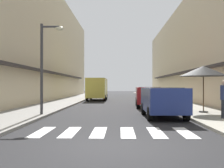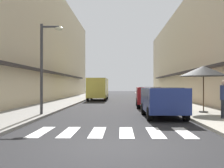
% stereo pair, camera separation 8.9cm
% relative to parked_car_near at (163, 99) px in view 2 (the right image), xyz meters
% --- Properties ---
extents(ground_plane, '(111.09, 111.09, 0.00)m').
position_rel_parked_car_near_xyz_m(ground_plane, '(-2.33, 13.34, -0.92)').
color(ground_plane, '#232326').
extents(sidewalk_left, '(3.04, 70.69, 0.12)m').
position_rel_parked_car_near_xyz_m(sidewalk_left, '(-7.23, 13.34, -0.86)').
color(sidewalk_left, gray).
rests_on(sidewalk_left, ground_plane).
extents(sidewalk_right, '(3.04, 70.69, 0.12)m').
position_rel_parked_car_near_xyz_m(sidewalk_right, '(2.57, 13.34, -0.86)').
color(sidewalk_right, '#ADA899').
rests_on(sidewalk_right, ground_plane).
extents(building_row_left, '(5.50, 47.45, 11.95)m').
position_rel_parked_car_near_xyz_m(building_row_left, '(-11.25, 14.87, 5.05)').
color(building_row_left, beige).
rests_on(building_row_left, ground_plane).
extents(building_row_right, '(5.50, 47.45, 9.94)m').
position_rel_parked_car_near_xyz_m(building_row_right, '(6.59, 14.87, 4.05)').
color(building_row_right, beige).
rests_on(building_row_right, ground_plane).
extents(crosswalk, '(5.20, 2.20, 0.01)m').
position_rel_parked_car_near_xyz_m(crosswalk, '(-2.33, -4.33, -0.92)').
color(crosswalk, silver).
rests_on(crosswalk, ground_plane).
extents(parked_car_near, '(1.86, 4.17, 1.47)m').
position_rel_parked_car_near_xyz_m(parked_car_near, '(0.00, 0.00, 0.00)').
color(parked_car_near, navy).
rests_on(parked_car_near, ground_plane).
extents(parked_car_mid, '(1.94, 4.38, 1.47)m').
position_rel_parked_car_near_xyz_m(parked_car_mid, '(0.00, 6.65, 0.00)').
color(parked_car_mid, maroon).
rests_on(parked_car_mid, ground_plane).
extents(delivery_van, '(2.04, 5.41, 2.37)m').
position_rel_parked_car_near_xyz_m(delivery_van, '(-4.51, 16.30, 0.48)').
color(delivery_van, '#D8CC4C').
rests_on(delivery_van, ground_plane).
extents(street_lamp, '(1.19, 0.28, 4.58)m').
position_rel_parked_car_near_xyz_m(street_lamp, '(-5.85, 0.38, 2.05)').
color(street_lamp, '#38383D').
rests_on(street_lamp, sidewalk_left).
extents(cafe_umbrella, '(2.56, 2.56, 2.51)m').
position_rel_parked_car_near_xyz_m(cafe_umbrella, '(2.43, 1.56, 1.42)').
color(cafe_umbrella, '#262626').
rests_on(cafe_umbrella, sidewalk_right).
extents(pedestrian_walking_near, '(0.34, 0.34, 1.68)m').
position_rel_parked_car_near_xyz_m(pedestrian_walking_near, '(2.51, -1.20, 0.08)').
color(pedestrian_walking_near, '#282B33').
rests_on(pedestrian_walking_near, sidewalk_right).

